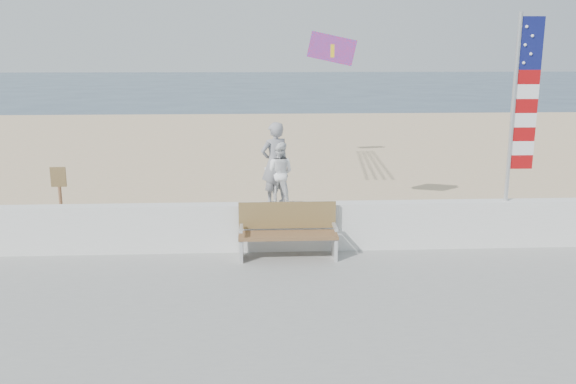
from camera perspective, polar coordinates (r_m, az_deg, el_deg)
The scene contains 9 objects.
ground at distance 9.95m, azimuth -0.61°, elevation -9.98°, with size 220.00×220.00×0.00m, color #293E53.
sand at distance 18.55m, azimuth -1.79°, elevation 1.06°, with size 90.00×40.00×0.08m, color #D3B68C.
seawall at distance 11.62m, azimuth -1.04°, elevation -3.25°, with size 30.00×0.35×0.90m, color white.
adult at distance 11.34m, azimuth -1.25°, elevation 2.69°, with size 0.56×0.37×1.54m, color gray.
child at distance 11.37m, azimuth -0.86°, elevation 1.79°, with size 0.57×0.45×1.18m, color white.
bench at distance 11.17m, azimuth -0.02°, elevation -3.60°, with size 1.80×0.57×1.00m.
flag at distance 12.21m, azimuth 20.92°, elevation 7.99°, with size 0.50×0.08×3.50m.
parafoil_kite at distance 13.69m, azimuth 4.23°, elevation 13.20°, with size 1.12×0.41×0.75m.
sign at distance 13.67m, azimuth -20.56°, elevation -0.25°, with size 0.32×0.07×1.46m.
Camera 1 is at (-0.38, -9.15, 3.89)m, focal length 38.00 mm.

